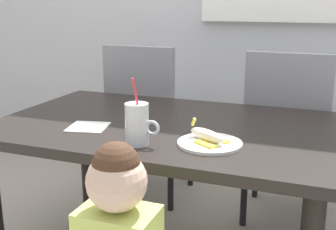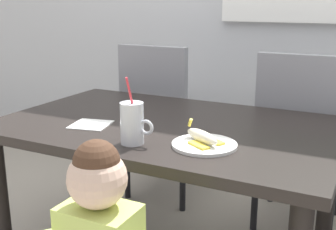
{
  "view_description": "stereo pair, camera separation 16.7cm",
  "coord_description": "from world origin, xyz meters",
  "px_view_note": "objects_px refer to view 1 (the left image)",
  "views": [
    {
      "loc": [
        0.63,
        -1.6,
        1.2
      ],
      "look_at": [
        0.05,
        -0.09,
        0.77
      ],
      "focal_mm": 45.56,
      "sensor_mm": 36.0,
      "label": 1
    },
    {
      "loc": [
        0.78,
        -1.53,
        1.2
      ],
      "look_at": [
        0.05,
        -0.09,
        0.77
      ],
      "focal_mm": 45.56,
      "sensor_mm": 36.0,
      "label": 2
    }
  ],
  "objects_px": {
    "dining_chair_left": "(147,114)",
    "paper_napkin": "(88,127)",
    "dining_chair_right": "(287,130)",
    "peeled_banana": "(207,136)",
    "milk_cup": "(137,126)",
    "snack_plate": "(210,143)",
    "dining_table": "(165,144)"
  },
  "relations": [
    {
      "from": "dining_chair_left",
      "to": "snack_plate",
      "type": "bearing_deg",
      "value": 125.66
    },
    {
      "from": "snack_plate",
      "to": "peeled_banana",
      "type": "distance_m",
      "value": 0.03
    },
    {
      "from": "dining_chair_left",
      "to": "snack_plate",
      "type": "height_order",
      "value": "dining_chair_left"
    },
    {
      "from": "milk_cup",
      "to": "snack_plate",
      "type": "height_order",
      "value": "milk_cup"
    },
    {
      "from": "dining_chair_left",
      "to": "peeled_banana",
      "type": "height_order",
      "value": "dining_chair_left"
    },
    {
      "from": "dining_chair_right",
      "to": "paper_napkin",
      "type": "height_order",
      "value": "dining_chair_right"
    },
    {
      "from": "snack_plate",
      "to": "peeled_banana",
      "type": "xyz_separation_m",
      "value": [
        -0.01,
        0.0,
        0.03
      ]
    },
    {
      "from": "milk_cup",
      "to": "paper_napkin",
      "type": "relative_size",
      "value": 1.65
    },
    {
      "from": "dining_table",
      "to": "dining_chair_right",
      "type": "bearing_deg",
      "value": 55.05
    },
    {
      "from": "snack_plate",
      "to": "dining_chair_left",
      "type": "bearing_deg",
      "value": 125.66
    },
    {
      "from": "dining_chair_left",
      "to": "dining_chair_right",
      "type": "xyz_separation_m",
      "value": [
        0.82,
        -0.02,
        0.0
      ]
    },
    {
      "from": "dining_chair_left",
      "to": "paper_napkin",
      "type": "relative_size",
      "value": 6.4
    },
    {
      "from": "dining_table",
      "to": "dining_chair_right",
      "type": "relative_size",
      "value": 1.46
    },
    {
      "from": "milk_cup",
      "to": "paper_napkin",
      "type": "height_order",
      "value": "milk_cup"
    },
    {
      "from": "dining_chair_right",
      "to": "peeled_banana",
      "type": "relative_size",
      "value": 5.73
    },
    {
      "from": "dining_chair_right",
      "to": "peeled_banana",
      "type": "bearing_deg",
      "value": 76.55
    },
    {
      "from": "dining_chair_left",
      "to": "dining_chair_right",
      "type": "distance_m",
      "value": 0.82
    },
    {
      "from": "dining_table",
      "to": "milk_cup",
      "type": "relative_size",
      "value": 5.67
    },
    {
      "from": "dining_chair_left",
      "to": "peeled_banana",
      "type": "bearing_deg",
      "value": 125.36
    },
    {
      "from": "dining_table",
      "to": "milk_cup",
      "type": "xyz_separation_m",
      "value": [
        0.01,
        -0.3,
        0.16
      ]
    },
    {
      "from": "dining_chair_right",
      "to": "dining_table",
      "type": "bearing_deg",
      "value": 55.05
    },
    {
      "from": "peeled_banana",
      "to": "dining_chair_right",
      "type": "bearing_deg",
      "value": 76.55
    },
    {
      "from": "milk_cup",
      "to": "peeled_banana",
      "type": "relative_size",
      "value": 1.48
    },
    {
      "from": "dining_chair_left",
      "to": "milk_cup",
      "type": "height_order",
      "value": "dining_chair_left"
    },
    {
      "from": "milk_cup",
      "to": "peeled_banana",
      "type": "xyz_separation_m",
      "value": [
        0.23,
        0.09,
        -0.04
      ]
    },
    {
      "from": "dining_table",
      "to": "paper_napkin",
      "type": "distance_m",
      "value": 0.33
    },
    {
      "from": "dining_chair_right",
      "to": "paper_napkin",
      "type": "distance_m",
      "value": 1.09
    },
    {
      "from": "snack_plate",
      "to": "peeled_banana",
      "type": "height_order",
      "value": "peeled_banana"
    },
    {
      "from": "paper_napkin",
      "to": "milk_cup",
      "type": "bearing_deg",
      "value": -23.77
    },
    {
      "from": "dining_chair_left",
      "to": "dining_table",
      "type": "bearing_deg",
      "value": 119.41
    },
    {
      "from": "dining_chair_left",
      "to": "paper_napkin",
      "type": "bearing_deg",
      "value": 97.27
    },
    {
      "from": "dining_table",
      "to": "paper_napkin",
      "type": "bearing_deg",
      "value": -146.43
    }
  ]
}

